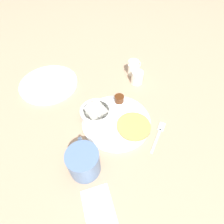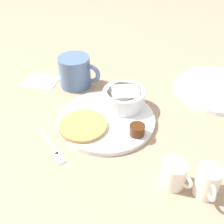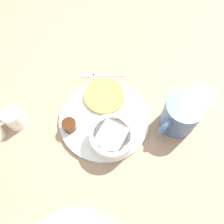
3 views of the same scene
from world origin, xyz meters
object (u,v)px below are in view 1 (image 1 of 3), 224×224
Objects in this scene: plate at (116,121)px; creamer_pitcher_near at (137,77)px; creamer_pitcher_far at (133,67)px; bowl at (97,114)px; coffee_mug at (84,161)px; fork at (159,133)px.

creamer_pitcher_near is at bearing 143.14° from plate.
creamer_pitcher_far is (-0.25, 0.15, 0.03)m from plate.
bowl is 0.88× the size of coffee_mug.
bowl is 0.31m from creamer_pitcher_far.
coffee_mug is at bearing -21.96° from bowl.
bowl is at bearing 158.04° from coffee_mug.
coffee_mug is 0.48m from creamer_pitcher_far.
fork is at bearing -2.19° from creamer_pitcher_near.
coffee_mug is at bearing -39.69° from creamer_pitcher_near.
bowl is 1.64× the size of creamer_pitcher_near.
plate is 1.96× the size of coffee_mug.
bowl is 1.58× the size of creamer_pitcher_far.
creamer_pitcher_far reaches higher than creamer_pitcher_near.
plate is 0.16m from fork.
coffee_mug is (0.17, -0.07, 0.01)m from bowl.
creamer_pitcher_near reaches higher than bowl.
plate is at bearing -29.93° from creamer_pitcher_far.
coffee_mug is (0.14, -0.13, 0.04)m from plate.
plate is at bearing 136.88° from coffee_mug.
bowl is at bearing -118.75° from fork.
creamer_pitcher_far is at bearing 144.78° from coffee_mug.
creamer_pitcher_near is at bearing 177.81° from fork.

